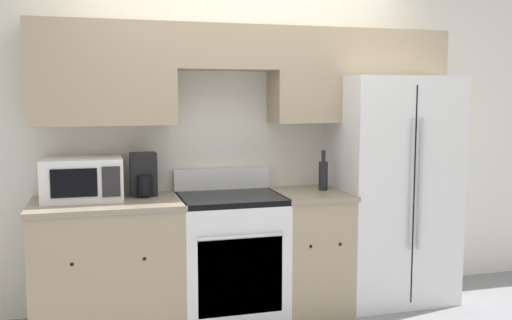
{
  "coord_description": "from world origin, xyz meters",
  "views": [
    {
      "loc": [
        -1.1,
        -3.63,
        1.59
      ],
      "look_at": [
        -0.0,
        0.31,
        1.13
      ],
      "focal_mm": 40.0,
      "sensor_mm": 36.0,
      "label": 1
    }
  ],
  "objects_px": {
    "oven_range": "(231,255)",
    "microwave": "(82,179)",
    "bottle": "(323,174)",
    "refrigerator": "(389,188)"
  },
  "relations": [
    {
      "from": "oven_range",
      "to": "bottle",
      "type": "xyz_separation_m",
      "value": [
        0.73,
        0.04,
        0.56
      ]
    },
    {
      "from": "microwave",
      "to": "bottle",
      "type": "bearing_deg",
      "value": -1.86
    },
    {
      "from": "oven_range",
      "to": "microwave",
      "type": "relative_size",
      "value": 1.95
    },
    {
      "from": "oven_range",
      "to": "microwave",
      "type": "distance_m",
      "value": 1.17
    },
    {
      "from": "bottle",
      "to": "microwave",
      "type": "bearing_deg",
      "value": 178.14
    },
    {
      "from": "bottle",
      "to": "oven_range",
      "type": "bearing_deg",
      "value": -176.8
    },
    {
      "from": "oven_range",
      "to": "refrigerator",
      "type": "bearing_deg",
      "value": 2.49
    },
    {
      "from": "oven_range",
      "to": "refrigerator",
      "type": "relative_size",
      "value": 0.6
    },
    {
      "from": "refrigerator",
      "to": "bottle",
      "type": "height_order",
      "value": "refrigerator"
    },
    {
      "from": "microwave",
      "to": "bottle",
      "type": "xyz_separation_m",
      "value": [
        1.75,
        -0.06,
        -0.03
      ]
    }
  ]
}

